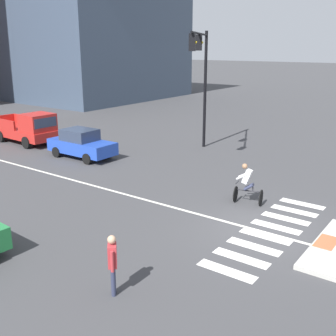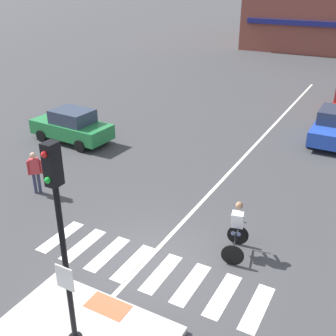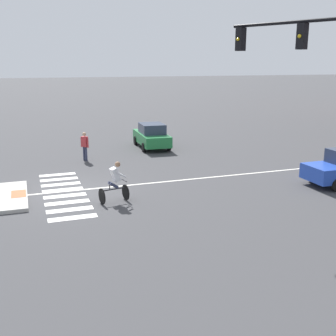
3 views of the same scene
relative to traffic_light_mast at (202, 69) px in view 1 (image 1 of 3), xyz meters
name	(u,v)px [view 1 (image 1 of 3)]	position (x,y,z in m)	size (l,w,h in m)	color
ground_plane	(265,230)	(-7.73, -7.50, -4.93)	(300.00, 300.00, 0.00)	#3D3D3F
tactile_pad_front	(327,242)	(-7.73, -9.58, -4.78)	(1.10, 0.60, 0.01)	#DB5B38
crosswalk_stripe_a	(227,271)	(-10.97, -7.71, -4.93)	(0.44, 1.80, 0.01)	silver
crosswalk_stripe_b	(241,258)	(-10.04, -7.71, -4.93)	(0.44, 1.80, 0.01)	silver
crosswalk_stripe_c	(254,246)	(-9.12, -7.71, -4.93)	(0.44, 1.80, 0.01)	silver
crosswalk_stripe_d	(266,236)	(-8.20, -7.71, -4.93)	(0.44, 1.80, 0.01)	silver
crosswalk_stripe_e	(276,227)	(-7.27, -7.71, -4.93)	(0.44, 1.80, 0.01)	silver
crosswalk_stripe_f	(286,218)	(-6.35, -7.71, -4.93)	(0.44, 1.80, 0.01)	silver
crosswalk_stripe_g	(294,211)	(-5.42, -7.71, -4.93)	(0.44, 1.80, 0.01)	silver
crosswalk_stripe_h	(302,204)	(-4.50, -7.71, -4.93)	(0.44, 1.80, 0.01)	silver
lane_centre_line	(70,179)	(-7.92, 2.50, -4.93)	(0.14, 28.00, 0.01)	silver
traffic_light_mast	(202,69)	(0.00, 0.00, 0.00)	(5.56, 2.65, 7.06)	black
building_corner_left	(95,33)	(16.52, 25.31, 2.71)	(19.73, 16.01, 15.24)	#3D4C60
car_blue_eastbound_far	(81,144)	(-4.75, 5.06, -4.12)	(1.85, 4.10, 1.64)	#2347B7
pickup_truck_red_eastbound_distant	(28,129)	(-4.36, 10.54, -3.95)	(2.22, 5.18, 2.08)	red
cyclist	(247,183)	(-5.79, -5.81, -4.06)	(0.87, 1.20, 1.68)	black
pedestrian_at_curb_left	(113,260)	(-13.72, -5.88, -3.95)	(0.43, 0.40, 1.67)	#2D334C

